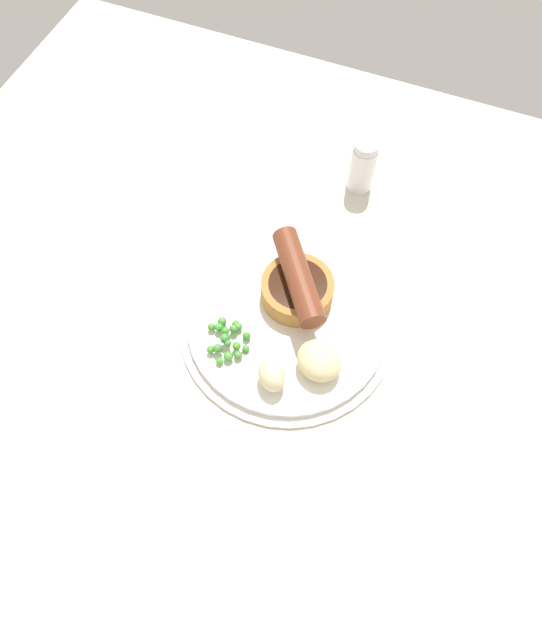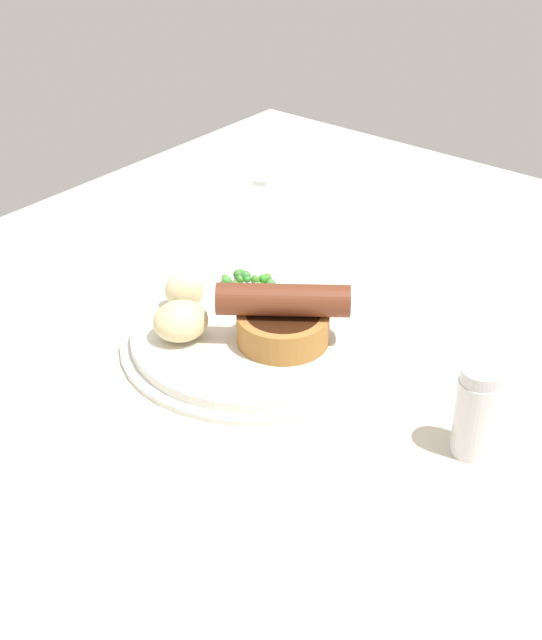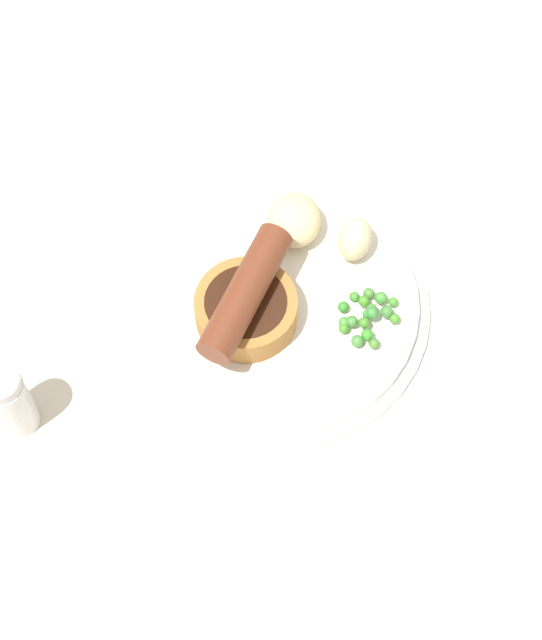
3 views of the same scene
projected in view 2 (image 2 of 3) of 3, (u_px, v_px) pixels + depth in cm
name	position (u px, v px, depth cm)	size (l,w,h in cm)	color
dining_table	(231.00, 389.00, 74.14)	(110.00, 80.00, 3.00)	beige
dinner_plate	(256.00, 338.00, 77.09)	(23.39, 23.39, 1.40)	silver
sausage_pudding	(283.00, 318.00, 73.93)	(8.71, 10.45, 5.35)	#AD7538
pea_pile	(246.00, 282.00, 81.92)	(5.06, 5.27, 1.88)	#47912C
potato_chunk_0	(184.00, 291.00, 78.88)	(3.46, 2.59, 3.44)	beige
potato_chunk_2	(177.00, 323.00, 74.32)	(4.25, 4.72, 3.35)	beige
fork	(283.00, 158.00, 113.70)	(18.00, 1.60, 0.60)	silver
salt_shaker	(476.00, 412.00, 63.29)	(3.07, 3.07, 7.20)	silver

